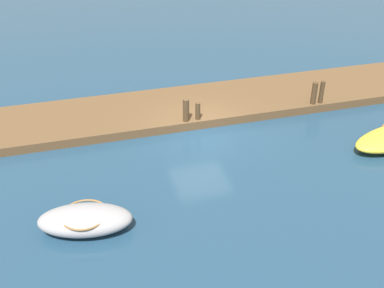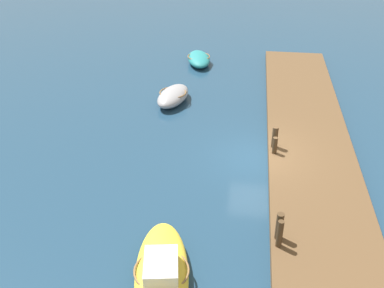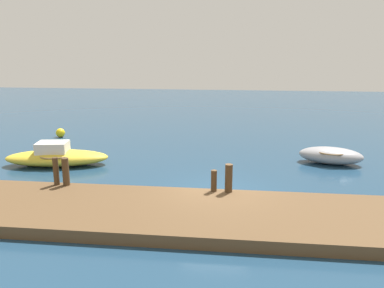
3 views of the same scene
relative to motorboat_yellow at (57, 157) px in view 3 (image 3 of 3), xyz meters
name	(u,v)px [view 3 (image 3 of 3)]	position (x,y,z in m)	size (l,w,h in m)	color
ground_plane	(217,194)	(8.08, -3.07, -0.44)	(84.00, 84.00, 0.00)	navy
dock_platform	(213,215)	(8.08, -5.54, -0.24)	(27.91, 3.99, 0.40)	brown
motorboat_yellow	(57,157)	(0.00, 0.00, 0.00)	(5.22, 2.56, 1.18)	gold
rowboat_grey	(331,155)	(13.52, 1.89, -0.02)	(3.32, 2.12, 0.83)	#939399
mooring_post_west	(56,171)	(1.84, -3.80, 0.51)	(0.22, 0.22, 1.10)	#47331E
mooring_post_mid_west	(66,172)	(2.24, -3.80, 0.51)	(0.26, 0.26, 1.09)	#47331E
mooring_post_mid_east	(214,181)	(8.01, -3.80, 0.37)	(0.22, 0.22, 0.81)	#47331E
mooring_post_east	(229,178)	(8.55, -3.80, 0.49)	(0.28, 0.28, 1.06)	#47331E
marker_buoy	(60,133)	(-2.69, 6.13, -0.15)	(0.58, 0.58, 0.58)	yellow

